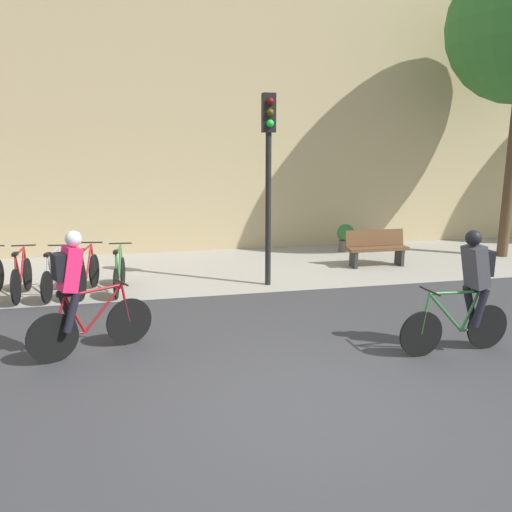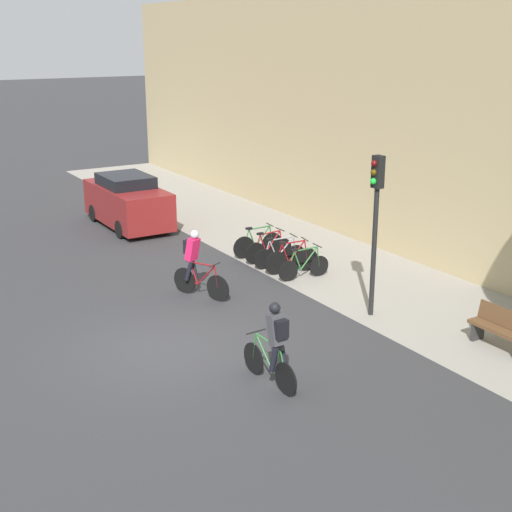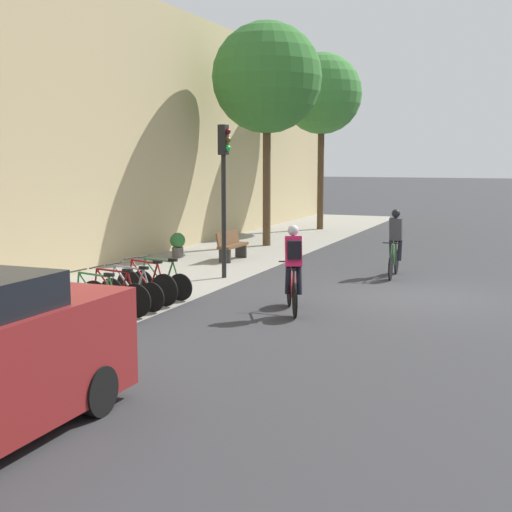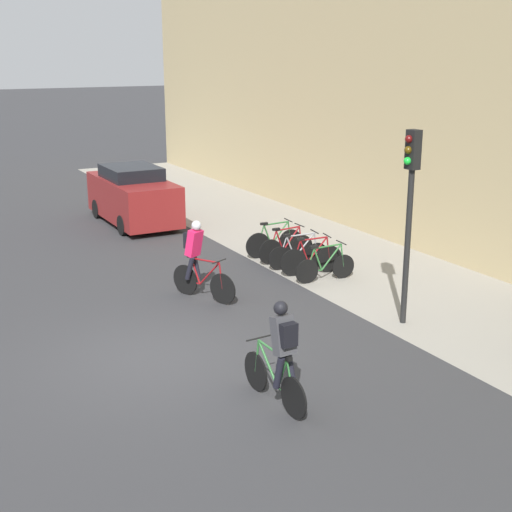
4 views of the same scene
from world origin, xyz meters
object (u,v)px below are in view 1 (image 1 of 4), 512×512
Objects in this scene: bench at (376,248)px; potted_plant at (345,236)px; cyclist_grey at (470,288)px; traffic_light_pole at (269,156)px; cyclist_pink at (77,291)px; parked_bike_4 at (119,273)px; parked_bike_3 at (87,274)px; parked_bike_1 at (22,277)px; parked_bike_2 at (55,276)px.

bench is 1.82m from potted_plant.
traffic_light_pole reaches higher than cyclist_grey.
cyclist_pink reaches higher than parked_bike_4.
parked_bike_3 is 1.08× the size of bench.
bench is 1.96× the size of potted_plant.
parked_bike_4 is (1.85, -0.00, -0.02)m from parked_bike_1.
cyclist_grey is at bearing -98.33° from potted_plant.
bench is (6.10, 0.97, 0.09)m from parked_bike_4.
cyclist_grey is 2.27× the size of potted_plant.
potted_plant is at bearing 92.11° from bench.
parked_bike_2 is 7.78m from potted_plant.
cyclist_pink is 3.37m from parked_bike_2.
parked_bike_3 is at bearing -157.23° from potted_plant.
parked_bike_4 is at bearing 0.01° from parked_bike_2.
cyclist_grey is at bearing -64.52° from traffic_light_pole.
potted_plant is (7.26, 2.79, 0.05)m from parked_bike_2.
cyclist_pink is 5.48m from cyclist_grey.
traffic_light_pole is (-1.93, 4.06, 1.76)m from cyclist_grey.
traffic_light_pole reaches higher than parked_bike_3.
cyclist_grey is 7.55m from parked_bike_2.
traffic_light_pole is 2.58× the size of bench.
bench is (3.03, 1.13, -2.24)m from traffic_light_pole.
cyclist_pink is 1.08× the size of parked_bike_2.
cyclist_grey is at bearing -10.59° from cyclist_pink.
cyclist_grey is at bearing -34.04° from parked_bike_2.
bench reaches higher than potted_plant.
parked_bike_4 is (0.62, -0.00, -0.03)m from parked_bike_3.
bench is (6.72, 0.97, 0.06)m from parked_bike_3.
cyclist_pink is at bearing -75.12° from parked_bike_2.
cyclist_grey is 1.08× the size of parked_bike_1.
parked_bike_1 is 1.02× the size of parked_bike_4.
cyclist_grey is 5.32m from bench.
parked_bike_1 is 0.99× the size of parked_bike_3.
parked_bike_1 is 8.00m from bench.
parked_bike_2 is at bearing -179.99° from parked_bike_4.
parked_bike_4 is at bearing 139.91° from cyclist_grey.
parked_bike_3 reaches higher than potted_plant.
parked_bike_1 is 0.99× the size of parked_bike_2.
parked_bike_4 is at bearing 83.26° from cyclist_pink.
potted_plant is at bearing 43.10° from cyclist_pink.
parked_bike_3 is (-0.24, 3.21, -0.54)m from cyclist_pink.
potted_plant is at bearing 19.51° from parked_bike_1.
bench is at bearing 78.11° from cyclist_grey.
traffic_light_pole is at bearing -135.12° from potted_plant.
parked_bike_4 is 2.06× the size of potted_plant.
traffic_light_pole reaches higher than parked_bike_2.
traffic_light_pole is at bearing -2.43° from parked_bike_3.
parked_bike_4 is 6.65m from potted_plant.
cyclist_pink is 1.17× the size of bench.
parked_bike_2 is 0.61m from parked_bike_3.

